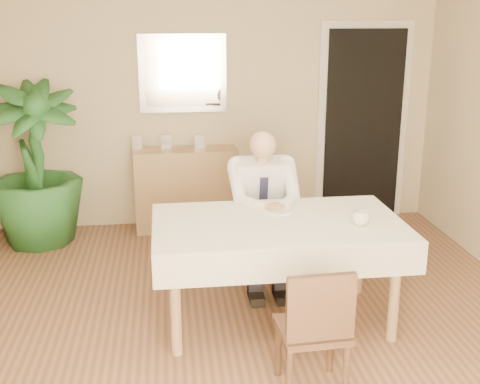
{
  "coord_description": "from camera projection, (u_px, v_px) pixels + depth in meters",
  "views": [
    {
      "loc": [
        -0.48,
        -3.54,
        2.12
      ],
      "look_at": [
        0.0,
        0.35,
        0.95
      ],
      "focal_mm": 45.0,
      "sensor_mm": 36.0,
      "label": 1
    }
  ],
  "objects": [
    {
      "name": "coffee_mug",
      "position": [
        361.0,
        218.0,
        4.03
      ],
      "size": [
        0.13,
        0.13,
        0.1
      ],
      "primitive_type": "imported",
      "rotation": [
        0.0,
        0.0,
        -0.05
      ],
      "color": "white",
      "rests_on": "dining_table"
    },
    {
      "name": "doorway",
      "position": [
        363.0,
        125.0,
        6.27
      ],
      "size": [
        0.96,
        0.07,
        2.1
      ],
      "color": "silver",
      "rests_on": "ground"
    },
    {
      "name": "dining_table",
      "position": [
        278.0,
        233.0,
        4.14
      ],
      "size": [
        1.72,
        1.03,
        0.75
      ],
      "rotation": [
        0.0,
        0.0,
        0.01
      ],
      "color": "olive",
      "rests_on": "ground"
    },
    {
      "name": "sideboard",
      "position": [
        186.0,
        189.0,
        6.08
      ],
      "size": [
        1.05,
        0.4,
        0.82
      ],
      "primitive_type": "cube",
      "rotation": [
        0.0,
        0.0,
        0.05
      ],
      "color": "olive",
      "rests_on": "ground"
    },
    {
      "name": "room",
      "position": [
        247.0,
        153.0,
        3.66
      ],
      "size": [
        5.0,
        5.02,
        2.6
      ],
      "color": "brown",
      "rests_on": "ground"
    },
    {
      "name": "seated_man",
      "position": [
        264.0,
        203.0,
        4.7
      ],
      "size": [
        0.48,
        0.72,
        1.24
      ],
      "color": "white",
      "rests_on": "ground"
    },
    {
      "name": "window",
      "position": [
        402.0,
        344.0,
        1.27
      ],
      "size": [
        1.34,
        0.04,
        1.44
      ],
      "color": "silver",
      "rests_on": "room"
    },
    {
      "name": "chair_near",
      "position": [
        315.0,
        326.0,
        3.34
      ],
      "size": [
        0.4,
        0.4,
        0.8
      ],
      "rotation": [
        0.0,
        0.0,
        0.06
      ],
      "color": "#3E2316",
      "rests_on": "ground"
    },
    {
      "name": "chair_far",
      "position": [
        259.0,
        220.0,
        5.03
      ],
      "size": [
        0.39,
        0.39,
        0.82
      ],
      "rotation": [
        0.0,
        0.0,
        0.01
      ],
      "color": "#3E2316",
      "rests_on": "ground"
    },
    {
      "name": "plate",
      "position": [
        276.0,
        210.0,
        4.33
      ],
      "size": [
        0.26,
        0.26,
        0.02
      ],
      "primitive_type": "cylinder",
      "color": "white",
      "rests_on": "dining_table"
    },
    {
      "name": "knife",
      "position": [
        283.0,
        210.0,
        4.27
      ],
      "size": [
        0.01,
        0.13,
        0.01
      ],
      "primitive_type": "cylinder",
      "rotation": [
        1.57,
        0.0,
        0.0
      ],
      "color": "silver",
      "rests_on": "dining_table"
    },
    {
      "name": "food",
      "position": [
        276.0,
        207.0,
        4.32
      ],
      "size": [
        0.14,
        0.14,
        0.06
      ],
      "primitive_type": "ellipsoid",
      "color": "brown",
      "rests_on": "dining_table"
    },
    {
      "name": "photo_frame_left",
      "position": [
        137.0,
        142.0,
        5.95
      ],
      "size": [
        0.1,
        0.02,
        0.14
      ],
      "primitive_type": "cube",
      "color": "silver",
      "rests_on": "sideboard"
    },
    {
      "name": "photo_frame_right",
      "position": [
        200.0,
        142.0,
        5.97
      ],
      "size": [
        0.1,
        0.02,
        0.14
      ],
      "primitive_type": "cube",
      "color": "silver",
      "rests_on": "sideboard"
    },
    {
      "name": "photo_frame_center",
      "position": [
        166.0,
        142.0,
        5.97
      ],
      "size": [
        0.1,
        0.02,
        0.14
      ],
      "primitive_type": "cube",
      "color": "silver",
      "rests_on": "sideboard"
    },
    {
      "name": "potted_palm",
      "position": [
        34.0,
        165.0,
        5.59
      ],
      "size": [
        1.01,
        1.01,
        1.53
      ],
      "primitive_type": "imported",
      "rotation": [
        0.0,
        0.0,
        0.2
      ],
      "color": "#1E4E1E",
      "rests_on": "ground"
    },
    {
      "name": "mirror",
      "position": [
        183.0,
        74.0,
        5.9
      ],
      "size": [
        0.86,
        0.04,
        0.76
      ],
      "color": "silver",
      "rests_on": "room"
    },
    {
      "name": "fork",
      "position": [
        271.0,
        210.0,
        4.26
      ],
      "size": [
        0.01,
        0.13,
        0.01
      ],
      "primitive_type": "cylinder",
      "rotation": [
        1.57,
        0.0,
        0.0
      ],
      "color": "silver",
      "rests_on": "dining_table"
    }
  ]
}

